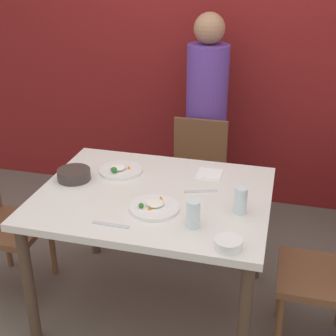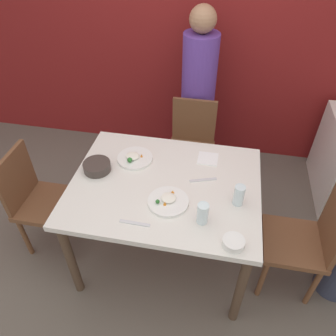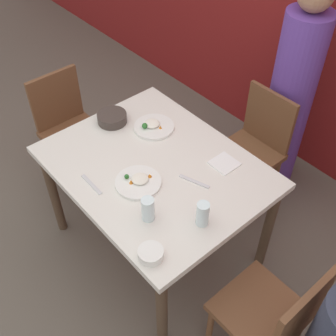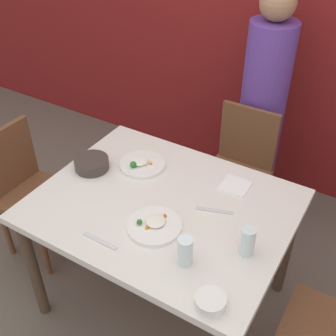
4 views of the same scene
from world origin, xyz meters
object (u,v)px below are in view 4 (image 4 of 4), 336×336
object	(u,v)px
chair_adult_spot	(238,168)
person_adult	(261,113)
plate_rice_adult	(154,225)
bowl_curry	(92,163)
glass_water_tall	(247,241)

from	to	relation	value
chair_adult_spot	person_adult	distance (m)	0.41
chair_adult_spot	plate_rice_adult	bearing A→B (deg)	-91.26
person_adult	chair_adult_spot	bearing A→B (deg)	-90.00
bowl_curry	glass_water_tall	world-z (taller)	glass_water_tall
bowl_curry	plate_rice_adult	size ratio (longest dim) A/B	0.73
bowl_curry	glass_water_tall	bearing A→B (deg)	-7.85
chair_adult_spot	glass_water_tall	bearing A→B (deg)	-66.45
plate_rice_adult	person_adult	bearing A→B (deg)	89.05
bowl_curry	chair_adult_spot	bearing A→B (deg)	54.65
glass_water_tall	bowl_curry	bearing A→B (deg)	172.15
person_adult	glass_water_tall	size ratio (longest dim) A/B	11.36
person_adult	plate_rice_adult	xyz separation A→B (m)	(-0.02, -1.30, 0.04)
bowl_curry	person_adult	bearing A→B (deg)	63.44
plate_rice_adult	glass_water_tall	xyz separation A→B (m)	(0.41, 0.07, 0.06)
glass_water_tall	chair_adult_spot	bearing A→B (deg)	113.55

